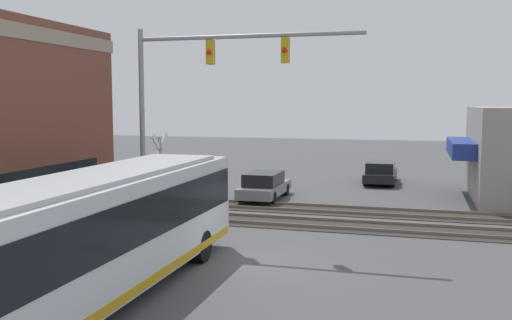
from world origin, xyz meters
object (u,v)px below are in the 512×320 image
Objects in this scene: parked_car_black at (381,173)px; pedestrian_at_crossing at (191,203)px; parked_car_grey at (264,186)px; crossing_signal at (160,170)px; city_bus at (103,230)px.

parked_car_black is 15.78m from pedestrian_at_crossing.
pedestrian_at_crossing is (-6.82, 1.29, 0.24)m from parked_car_grey.
pedestrian_at_crossing is at bearing -56.75° from crossing_signal.
pedestrian_at_crossing reaches higher than parked_car_grey.
parked_car_black is at bearing -27.25° from crossing_signal.
parked_car_black is at bearing -35.87° from parked_car_grey.
pedestrian_at_crossing is (-14.29, 6.69, 0.26)m from parked_car_black.
city_bus is 6.90× the size of pedestrian_at_crossing.
city_bus is 15.72m from parked_car_grey.
parked_car_grey reaches higher than parked_car_black.
crossing_signal is at bearing 15.70° from city_bus.
city_bus is at bearing -171.72° from pedestrian_at_crossing.
crossing_signal is (8.19, 2.30, 0.51)m from city_bus.
parked_car_grey is 6.95m from pedestrian_at_crossing.
crossing_signal reaches higher than city_bus.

